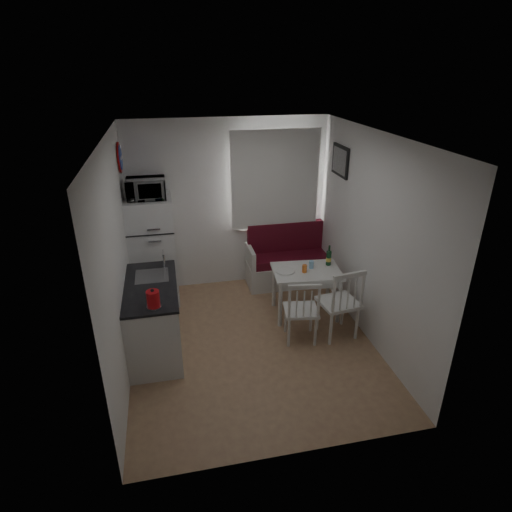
% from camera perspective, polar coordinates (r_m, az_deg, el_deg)
% --- Properties ---
extents(floor, '(3.00, 3.50, 0.02)m').
position_cam_1_polar(floor, '(5.62, -0.48, -11.51)').
color(floor, '#9C7153').
rests_on(floor, ground).
extents(ceiling, '(3.00, 3.50, 0.02)m').
position_cam_1_polar(ceiling, '(4.60, -0.60, 15.71)').
color(ceiling, white).
rests_on(ceiling, wall_back).
extents(wall_back, '(3.00, 0.02, 2.60)m').
position_cam_1_polar(wall_back, '(6.58, -3.63, 6.75)').
color(wall_back, white).
rests_on(wall_back, floor).
extents(wall_front, '(3.00, 0.02, 2.60)m').
position_cam_1_polar(wall_front, '(3.48, 5.38, -10.75)').
color(wall_front, white).
rests_on(wall_front, floor).
extents(wall_left, '(0.02, 3.50, 2.60)m').
position_cam_1_polar(wall_left, '(4.92, -17.92, -0.81)').
color(wall_left, white).
rests_on(wall_left, floor).
extents(wall_right, '(0.02, 3.50, 2.60)m').
position_cam_1_polar(wall_right, '(5.44, 15.14, 2.03)').
color(wall_right, white).
rests_on(wall_right, floor).
extents(window, '(1.22, 0.06, 1.47)m').
position_cam_1_polar(window, '(6.59, 2.45, 9.76)').
color(window, silver).
rests_on(window, wall_back).
extents(curtain, '(1.35, 0.02, 1.50)m').
position_cam_1_polar(curtain, '(6.51, 2.61, 10.03)').
color(curtain, white).
rests_on(curtain, wall_back).
extents(kitchen_counter, '(0.62, 1.32, 1.16)m').
position_cam_1_polar(kitchen_counter, '(5.42, -13.47, -7.93)').
color(kitchen_counter, silver).
rests_on(kitchen_counter, floor).
extents(wall_sign, '(0.03, 0.40, 0.40)m').
position_cam_1_polar(wall_sign, '(6.04, -17.65, 12.39)').
color(wall_sign, '#1C3EA8').
rests_on(wall_sign, wall_left).
extents(picture_frame, '(0.04, 0.52, 0.42)m').
position_cam_1_polar(picture_frame, '(6.17, 11.15, 12.35)').
color(picture_frame, black).
rests_on(picture_frame, wall_right).
extents(bench, '(1.37, 0.53, 0.98)m').
position_cam_1_polar(bench, '(6.91, 4.48, -1.08)').
color(bench, silver).
rests_on(bench, floor).
extents(dining_table, '(0.98, 0.73, 0.69)m').
position_cam_1_polar(dining_table, '(5.94, 6.74, -2.57)').
color(dining_table, silver).
rests_on(dining_table, floor).
extents(chair_left, '(0.47, 0.46, 0.48)m').
position_cam_1_polar(chair_left, '(5.36, 6.37, -6.59)').
color(chair_left, silver).
rests_on(chair_left, floor).
extents(chair_right, '(0.52, 0.51, 0.53)m').
position_cam_1_polar(chair_right, '(5.48, 11.44, -5.41)').
color(chair_right, silver).
rests_on(chair_right, floor).
extents(fridge, '(0.64, 0.64, 1.60)m').
position_cam_1_polar(fridge, '(6.37, -13.56, 0.66)').
color(fridge, white).
rests_on(fridge, floor).
extents(microwave, '(0.51, 0.35, 0.28)m').
position_cam_1_polar(microwave, '(6.01, -14.45, 8.70)').
color(microwave, white).
rests_on(microwave, fridge).
extents(kettle, '(0.17, 0.17, 0.22)m').
position_cam_1_polar(kettle, '(4.68, -13.55, -5.59)').
color(kettle, red).
rests_on(kettle, kitchen_counter).
extents(wine_bottle, '(0.07, 0.07, 0.29)m').
position_cam_1_polar(wine_bottle, '(6.05, 9.69, 0.09)').
color(wine_bottle, '#133D1E').
rests_on(wine_bottle, dining_table).
extents(drinking_glass_orange, '(0.06, 0.06, 0.11)m').
position_cam_1_polar(drinking_glass_orange, '(5.83, 6.49, -1.69)').
color(drinking_glass_orange, orange).
rests_on(drinking_glass_orange, dining_table).
extents(drinking_glass_blue, '(0.06, 0.06, 0.11)m').
position_cam_1_polar(drinking_glass_blue, '(5.95, 7.38, -1.14)').
color(drinking_glass_blue, '#85BAE2').
rests_on(drinking_glass_blue, dining_table).
extents(plate, '(0.26, 0.26, 0.02)m').
position_cam_1_polar(plate, '(5.84, 3.92, -2.01)').
color(plate, white).
rests_on(plate, dining_table).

